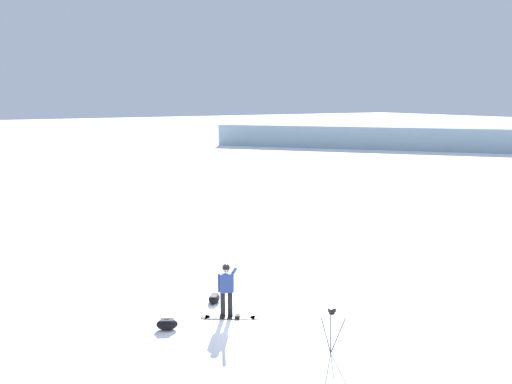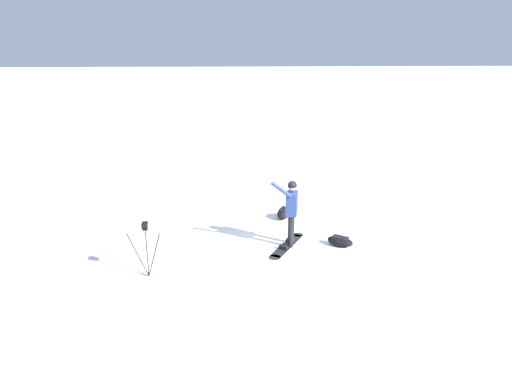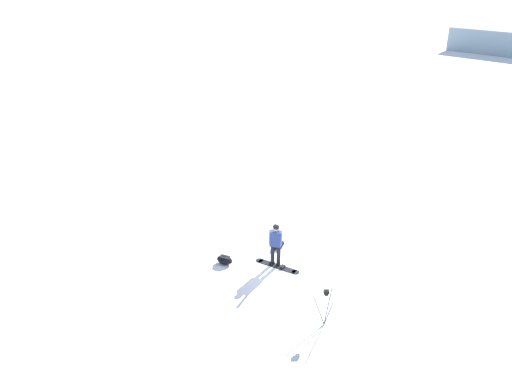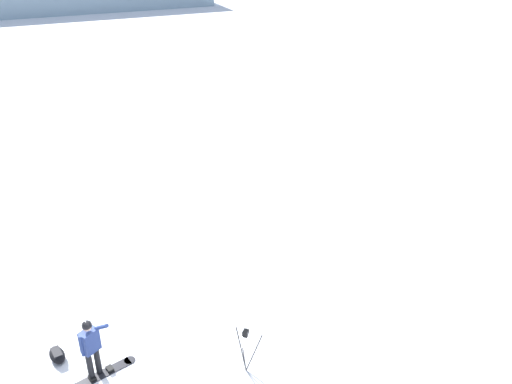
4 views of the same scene
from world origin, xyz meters
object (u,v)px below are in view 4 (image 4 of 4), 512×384
Objects in this scene: snowboarder at (90,344)px; gear_bag_small at (57,355)px; camera_tripod at (246,342)px; snowboard at (101,374)px.

gear_bag_small is (1.20, -0.17, -0.87)m from snowboarder.
camera_tripod is (-3.27, -1.30, -0.11)m from snowboarder.
camera_tripod is at bearing -165.78° from gear_bag_small.
gear_bag_small is at bearing 14.22° from camera_tripod.
camera_tripod is at bearing -158.26° from snowboarder.
snowboarder is at bearing 21.74° from camera_tripod.
snowboarder reaches higher than camera_tripod.
snowboarder is at bearing 32.88° from snowboard.
snowboarder is 1.49m from gear_bag_small.
camera_tripod is 4.68m from gear_bag_small.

